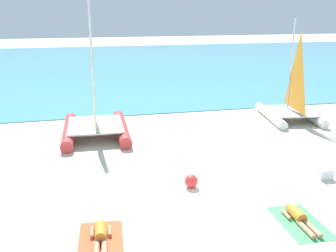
% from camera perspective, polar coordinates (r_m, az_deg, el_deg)
% --- Properties ---
extents(ground_plane, '(120.00, 120.00, 0.00)m').
position_cam_1_polar(ground_plane, '(20.12, -3.23, 0.70)').
color(ground_plane, beige).
extents(ocean_water, '(120.00, 40.00, 0.05)m').
position_cam_1_polar(ocean_water, '(40.76, -8.53, 8.78)').
color(ocean_water, '#4C9EB7').
rests_on(ocean_water, ground).
extents(sailboat_red, '(3.04, 4.61, 5.88)m').
position_cam_1_polar(sailboat_red, '(17.85, -10.53, 1.26)').
color(sailboat_red, '#CC3838').
rests_on(sailboat_red, ground).
extents(sailboat_white, '(3.05, 4.22, 5.07)m').
position_cam_1_polar(sailboat_white, '(21.16, 17.40, 2.87)').
color(sailboat_white, white).
rests_on(sailboat_white, ground).
extents(towel_left, '(1.25, 1.98, 0.01)m').
position_cam_1_polar(towel_left, '(10.29, -9.70, -16.18)').
color(towel_left, '#EA5933').
rests_on(towel_left, ground).
extents(sunbather_left, '(0.57, 1.57, 0.30)m').
position_cam_1_polar(sunbather_left, '(10.28, -9.73, -15.40)').
color(sunbather_left, orange).
rests_on(sunbather_left, towel_left).
extents(towel_right, '(1.16, 1.93, 0.01)m').
position_cam_1_polar(towel_right, '(11.49, 18.56, -13.11)').
color(towel_right, '#4CB266').
rests_on(towel_right, ground).
extents(sunbather_right, '(0.55, 1.56, 0.30)m').
position_cam_1_polar(sunbather_right, '(11.48, 18.45, -12.42)').
color(sunbather_right, orange).
rests_on(sunbather_right, towel_right).
extents(beach_ball, '(0.43, 0.43, 0.43)m').
position_cam_1_polar(beach_ball, '(12.78, 3.39, -7.99)').
color(beach_ball, red).
rests_on(beach_ball, ground).
extents(cooler_box, '(0.50, 0.36, 0.36)m').
position_cam_1_polar(cooler_box, '(14.42, 21.73, -6.41)').
color(cooler_box, white).
rests_on(cooler_box, ground).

